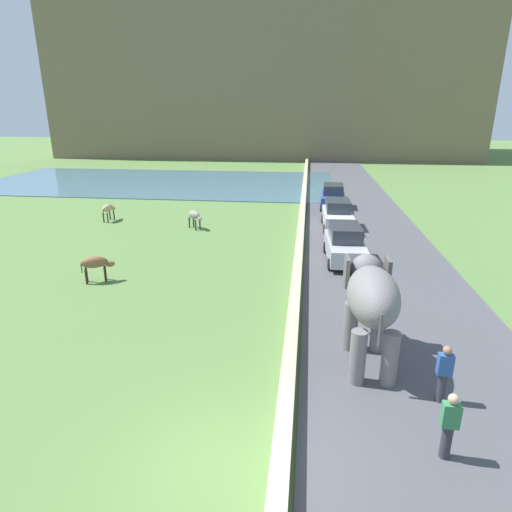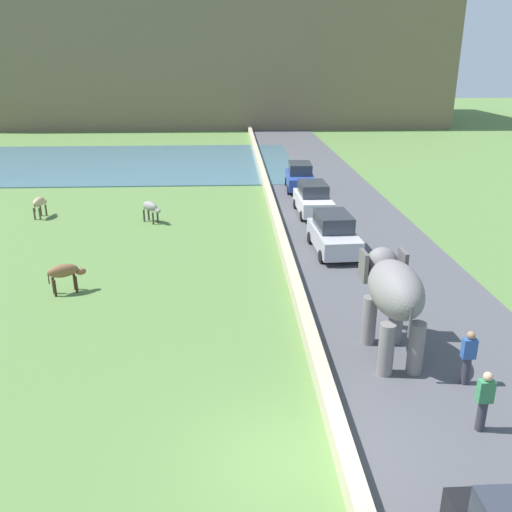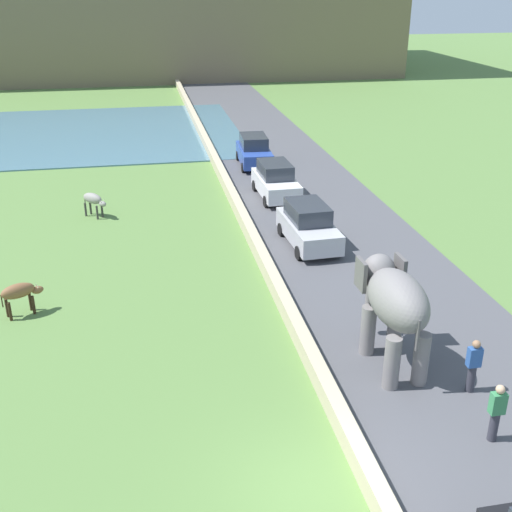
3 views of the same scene
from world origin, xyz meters
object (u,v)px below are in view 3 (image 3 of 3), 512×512
at_px(person_beside_elephant, 473,365).
at_px(car_white, 276,181).
at_px(cow_brown, 20,292).
at_px(cow_grey, 93,200).
at_px(elephant, 394,302).
at_px(person_trailing, 496,412).
at_px(car_silver, 308,225).
at_px(car_blue, 254,151).

height_order(person_beside_elephant, car_white, car_white).
distance_m(cow_brown, cow_grey, 9.36).
xyz_separation_m(elephant, car_white, (0.00, 15.35, -1.14)).
relative_size(person_trailing, car_silver, 0.40).
height_order(person_beside_elephant, car_silver, car_silver).
relative_size(person_trailing, cow_brown, 1.17).
distance_m(person_beside_elephant, car_silver, 10.84).
xyz_separation_m(person_beside_elephant, car_silver, (-1.65, 10.72, 0.03)).
bearing_deg(cow_brown, person_beside_elephant, -28.38).
distance_m(elephant, car_blue, 21.36).
relative_size(elephant, cow_brown, 2.50).
bearing_deg(car_white, person_beside_elephant, -84.48).
distance_m(person_beside_elephant, person_trailing, 1.98).
bearing_deg(cow_grey, car_silver, -30.29).
relative_size(elephant, car_silver, 0.85).
bearing_deg(person_beside_elephant, car_blue, 94.09).
distance_m(elephant, cow_grey, 16.80).
distance_m(person_beside_elephant, car_white, 17.12).
bearing_deg(elephant, car_white, 89.98).
xyz_separation_m(car_white, cow_grey, (-8.87, -1.14, -0.06)).
distance_m(car_white, car_blue, 5.97).
distance_m(car_white, cow_brown, 14.95).
bearing_deg(car_white, cow_grey, -172.67).
bearing_deg(car_silver, car_blue, 89.98).
height_order(car_white, car_blue, same).
xyz_separation_m(elephant, person_beside_elephant, (1.65, -1.69, -1.16)).
relative_size(person_beside_elephant, person_trailing, 1.00).
bearing_deg(person_trailing, car_blue, 92.77).
distance_m(person_trailing, cow_grey, 20.49).
bearing_deg(cow_brown, car_white, 43.54).
distance_m(car_blue, cow_grey, 11.37).
xyz_separation_m(person_beside_elephant, cow_grey, (-10.52, 15.90, -0.04)).
height_order(person_trailing, cow_brown, person_trailing).
bearing_deg(car_blue, person_beside_elephant, -85.91).
height_order(elephant, person_beside_elephant, elephant).
bearing_deg(cow_grey, cow_brown, -102.11).
xyz_separation_m(person_trailing, cow_brown, (-12.05, 8.68, -0.04)).
bearing_deg(cow_brown, elephant, -25.03).
bearing_deg(car_white, car_blue, 89.96).
bearing_deg(elephant, car_silver, 89.98).
xyz_separation_m(person_trailing, car_silver, (-1.21, 12.65, 0.03)).
bearing_deg(person_beside_elephant, person_trailing, -102.70).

